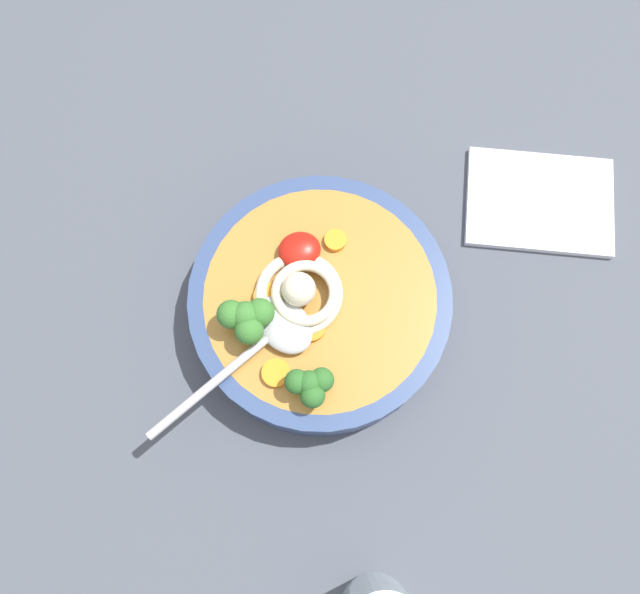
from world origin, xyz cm
name	(u,v)px	position (x,y,z in cm)	size (l,w,h in cm)	color
table_slab	(349,282)	(0.00, 0.00, 1.32)	(100.42, 100.42, 2.63)	#474C56
soup_bowl	(320,304)	(-3.71, -2.46, 5.25)	(24.25, 24.25, 5.07)	#334775
noodle_pile	(301,293)	(-5.35, -1.91, 8.80)	(8.78, 8.61, 3.53)	beige
soup_spoon	(272,335)	(-8.79, -4.89, 8.50)	(16.99, 10.48, 1.60)	#B7B7BC
chili_sauce_dollop	(299,250)	(-4.42, 2.08, 8.59)	(3.94, 3.55, 1.77)	#B2190F
broccoli_floret_right	(310,385)	(-6.71, -10.29, 9.81)	(4.24, 3.65, 3.36)	#7A9E60
broccoli_floret_beside_chili	(247,318)	(-10.53, -3.31, 10.19)	(5.01, 4.31, 3.96)	#7A9E60
carrot_slice_rear	(267,297)	(-8.34, -1.29, 8.09)	(2.45, 2.45, 0.78)	orange
carrot_slice_near_spoon	(312,328)	(-5.21, -5.10, 7.99)	(2.49, 2.49, 0.58)	orange
carrot_slice_far	(335,240)	(-0.93, 2.34, 8.03)	(2.07, 2.07, 0.65)	orange
carrot_slice_left	(276,373)	(-9.28, -8.22, 8.01)	(2.53, 2.53, 0.61)	orange
folded_napkin	(539,202)	(20.95, 2.67, 3.03)	(14.81, 10.68, 0.80)	white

